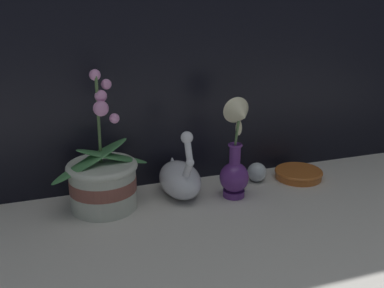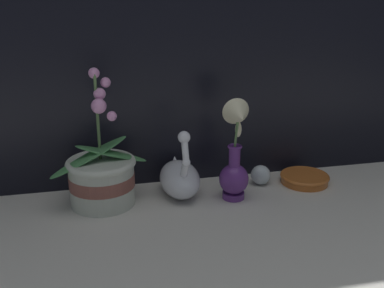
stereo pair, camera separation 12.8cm
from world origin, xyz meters
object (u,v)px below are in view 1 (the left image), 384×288
(orchid_potted_plant, at_px, (103,180))
(swan_figurine, at_px, (180,177))
(blue_vase, at_px, (236,158))
(amber_dish, at_px, (299,173))
(glass_sphere, at_px, (257,172))

(orchid_potted_plant, bearing_deg, swan_figurine, 2.61)
(blue_vase, bearing_deg, orchid_potted_plant, 171.23)
(orchid_potted_plant, relative_size, amber_dish, 2.53)
(amber_dish, bearing_deg, orchid_potted_plant, -179.37)
(blue_vase, height_order, glass_sphere, blue_vase)
(swan_figurine, distance_m, glass_sphere, 0.26)
(glass_sphere, relative_size, amber_dish, 0.40)
(glass_sphere, height_order, amber_dish, glass_sphere)
(orchid_potted_plant, relative_size, glass_sphere, 6.30)
(swan_figurine, bearing_deg, amber_dish, -0.49)
(swan_figurine, relative_size, blue_vase, 0.73)
(orchid_potted_plant, height_order, swan_figurine, orchid_potted_plant)
(blue_vase, relative_size, amber_dish, 1.95)
(swan_figurine, distance_m, amber_dish, 0.40)
(swan_figurine, bearing_deg, orchid_potted_plant, -177.39)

